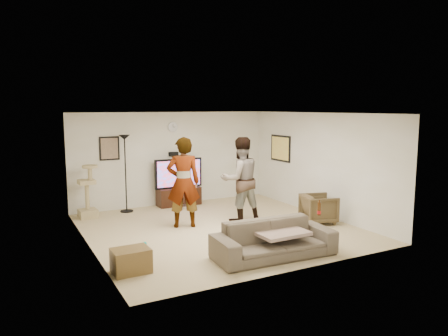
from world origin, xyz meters
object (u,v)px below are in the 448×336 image
beer_bottle (319,209)px  armchair (319,209)px  person_right (240,179)px  side_table (131,261)px  cat_tree (87,191)px  tv_stand (179,196)px  person_left (183,182)px  tv (178,173)px  sofa (274,239)px  floor_lamp (126,174)px

beer_bottle → armchair: 1.88m
person_right → side_table: 3.75m
person_right → cat_tree: bearing=-27.2°
tv_stand → cat_tree: 2.47m
armchair → person_right: bearing=72.4°
person_left → beer_bottle: 3.04m
cat_tree → tv_stand: bearing=5.3°
person_right → side_table: size_ratio=3.34×
tv → person_right: size_ratio=0.67×
cat_tree → armchair: (4.59, -2.94, -0.31)m
person_left → armchair: 3.14m
armchair → tv: bearing=50.2°
sofa → person_right: bearing=77.4°
tv_stand → tv: (0.00, 0.00, 0.63)m
person_left → cat_tree: bearing=-28.9°
cat_tree → person_right: person_right is taller
person_left → armchair: (2.85, -1.14, -0.67)m
tv → floor_lamp: (-1.45, -0.07, 0.10)m
tv → cat_tree: bearing=-174.7°
floor_lamp → sofa: (1.43, -4.49, -0.65)m
tv_stand → person_left: 2.27m
person_left → floor_lamp: bearing=-51.7°
floor_lamp → tv: bearing=2.7°
tv_stand → floor_lamp: bearing=-177.3°
cat_tree → sofa: cat_tree is taller
sofa → floor_lamp: bearing=111.0°
tv → person_right: bearing=-73.0°
floor_lamp → person_right: (2.11, -2.11, 0.01)m
tv_stand → beer_bottle: 4.69m
person_left → side_table: bearing=66.6°
person_left → sofa: bearing=122.0°
person_left → side_table: size_ratio=3.40×
cat_tree → person_right: bearing=-32.2°
tv → side_table: (-2.46, -4.09, -0.68)m
tv → floor_lamp: 1.45m
tv_stand → side_table: size_ratio=1.98×
floor_lamp → person_left: 2.10m
person_left → beer_bottle: size_ratio=7.98×
person_right → beer_bottle: person_right is taller
cat_tree → sofa: (2.41, -4.33, -0.32)m
cat_tree → tv: bearing=5.3°
floor_lamp → person_right: size_ratio=0.99×
tv_stand → person_right: person_right is taller
beer_bottle → tv: bearing=102.1°
tv → floor_lamp: size_ratio=0.68×
cat_tree → person_left: size_ratio=0.64×
tv_stand → person_left: person_left is taller
armchair → person_left: bearing=84.2°
person_left → person_right: (1.36, -0.15, -0.02)m
cat_tree → armchair: 5.46m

